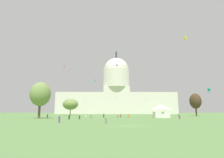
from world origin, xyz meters
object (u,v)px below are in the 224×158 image
object	(u,v)px
tree_west_near	(70,104)
person_denim_aisle_center	(179,116)
person_maroon_front_center	(120,116)
person_grey_front_left	(106,121)
person_black_edge_west	(104,116)
kite_orange_high	(138,42)
person_purple_mid_left	(59,119)
person_orange_back_right	(128,116)
kite_magenta_low	(117,97)
kite_turquoise_low	(209,90)
tree_west_far	(40,94)
kite_lime_low	(145,101)
kite_red_mid	(64,66)
person_grey_lawn_far_right	(118,116)
person_black_back_left	(69,117)
person_navy_near_tent	(80,117)
person_denim_mid_center	(47,116)
capitol_building	(116,93)
person_red_front_right	(180,117)
person_white_lawn_far_left	(86,116)
kite_green_mid	(95,80)
tree_east_near	(195,101)
event_tent	(161,111)
person_grey_edge_east	(91,117)
kite_pink_low	(85,101)
kite_yellow_mid	(185,38)
kite_violet_high	(117,65)
person_black_back_center	(128,116)

from	to	relation	value
tree_west_near	person_denim_aisle_center	bearing A→B (deg)	-37.20
person_maroon_front_center	person_grey_front_left	distance (m)	47.01
person_black_edge_west	kite_orange_high	world-z (taller)	kite_orange_high
person_grey_front_left	person_purple_mid_left	bearing A→B (deg)	-12.13
person_orange_back_right	person_denim_aisle_center	distance (m)	25.49
kite_magenta_low	kite_turquoise_low	bearing A→B (deg)	-87.12
person_purple_mid_left	tree_west_far	bearing A→B (deg)	84.03
kite_lime_low	kite_red_mid	distance (m)	87.53
kite_red_mid	person_grey_front_left	bearing A→B (deg)	-107.70
person_grey_lawn_far_right	kite_magenta_low	world-z (taller)	kite_magenta_low
kite_magenta_low	person_black_back_left	bearing A→B (deg)	-112.88
person_purple_mid_left	kite_orange_high	xyz separation A→B (m)	(32.59, 89.41, 53.39)
person_black_edge_west	person_navy_near_tent	bearing A→B (deg)	-33.84
kite_lime_low	person_black_edge_west	bearing A→B (deg)	90.63
person_denim_mid_center	person_navy_near_tent	size ratio (longest dim) A/B	1.11
capitol_building	person_red_front_right	bearing A→B (deg)	-83.76
person_grey_lawn_far_right	person_red_front_right	bearing A→B (deg)	-37.17
person_denim_mid_center	person_white_lawn_far_left	bearing A→B (deg)	-107.67
tree_west_far	kite_green_mid	world-z (taller)	kite_green_mid
person_purple_mid_left	kite_magenta_low	bearing A→B (deg)	48.34
tree_east_near	person_red_front_right	size ratio (longest dim) A/B	8.94
event_tent	tree_west_far	bearing A→B (deg)	-171.54
person_grey_edge_east	kite_pink_low	distance (m)	98.74
person_black_edge_west	person_grey_lawn_far_right	bearing A→B (deg)	20.08
kite_yellow_mid	kite_orange_high	world-z (taller)	kite_orange_high
person_denim_mid_center	kite_lime_low	bearing A→B (deg)	-78.11
person_denim_aisle_center	kite_magenta_low	distance (m)	102.69
person_black_edge_west	kite_pink_low	size ratio (longest dim) A/B	0.73
tree_west_far	person_denim_mid_center	distance (m)	10.15
person_black_back_left	kite_lime_low	size ratio (longest dim) A/B	1.92
person_grey_front_left	kite_violet_high	xyz separation A→B (m)	(5.82, 89.55, 34.62)
person_grey_lawn_far_right	kite_yellow_mid	bearing A→B (deg)	-2.99
person_white_lawn_far_left	kite_yellow_mid	world-z (taller)	kite_yellow_mid
event_tent	person_grey_edge_east	distance (m)	30.00
person_black_back_left	person_black_back_center	size ratio (longest dim) A/B	0.91
person_red_front_right	kite_turquoise_low	size ratio (longest dim) A/B	0.53
person_maroon_front_center	kite_magenta_low	size ratio (longest dim) A/B	0.45
person_orange_back_right	person_white_lawn_far_left	distance (m)	19.63
kite_pink_low	kite_violet_high	xyz separation A→B (m)	(27.82, -39.92, 23.68)
person_maroon_front_center	person_white_lawn_far_left	world-z (taller)	person_white_lawn_far_left
tree_west_near	kite_red_mid	bearing A→B (deg)	-97.57
person_black_back_left	kite_pink_low	xyz separation A→B (m)	(-9.25, 105.96, 10.90)
capitol_building	person_denim_aisle_center	bearing A→B (deg)	-78.55
tree_west_near	kite_violet_high	bearing A→B (deg)	-7.23
person_navy_near_tent	person_grey_front_left	size ratio (longest dim) A/B	0.99
kite_green_mid	person_black_back_left	bearing A→B (deg)	74.19
kite_violet_high	person_red_front_right	bearing A→B (deg)	-32.94
event_tent	tree_west_far	xyz separation A→B (m)	(-48.82, -7.59, 6.32)
person_navy_near_tent	person_white_lawn_far_left	xyz separation A→B (m)	(-0.50, 21.08, 0.12)
kite_yellow_mid	person_black_back_center	bearing A→B (deg)	-124.28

